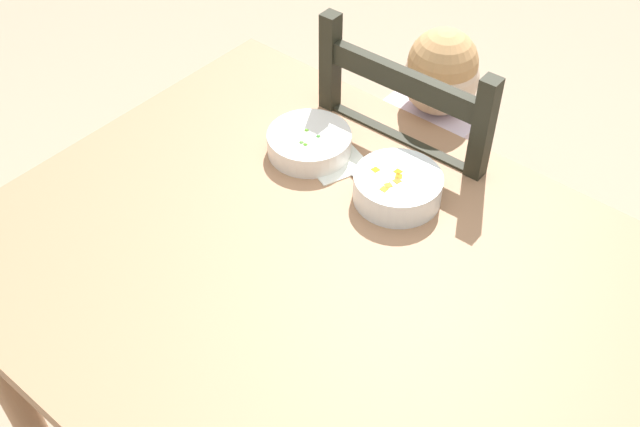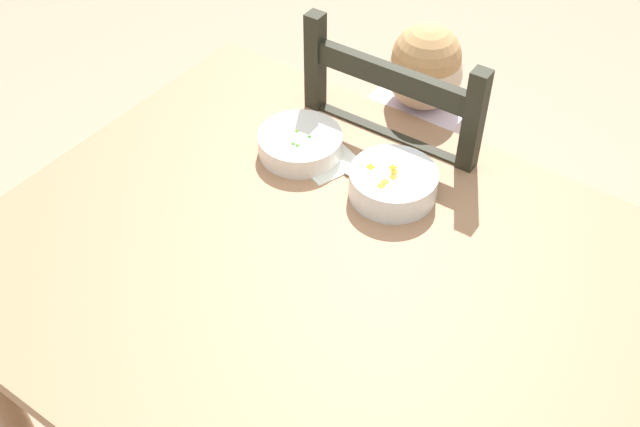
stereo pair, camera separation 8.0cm
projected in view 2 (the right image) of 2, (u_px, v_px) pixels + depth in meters
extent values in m
cube|color=#A67754|center=(322.00, 276.00, 1.39)|extent=(1.27, 0.99, 0.04)
cylinder|color=#A67754|center=(244.00, 185.00, 2.13)|extent=(0.07, 0.07, 0.72)
cylinder|color=#A67754|center=(639.00, 382.00, 1.66)|extent=(0.07, 0.07, 0.72)
cube|color=black|center=(416.00, 197.00, 2.00)|extent=(0.43, 0.43, 0.02)
cube|color=black|center=(498.00, 239.00, 2.19)|extent=(0.04, 0.04, 0.41)
cube|color=black|center=(385.00, 189.00, 2.34)|extent=(0.04, 0.04, 0.41)
cube|color=black|center=(437.00, 326.00, 1.96)|extent=(0.04, 0.04, 0.41)
cube|color=black|center=(316.00, 265.00, 2.11)|extent=(0.04, 0.04, 0.41)
cube|color=black|center=(463.00, 182.00, 1.61)|extent=(0.04, 0.04, 0.56)
cube|color=black|center=(316.00, 121.00, 1.76)|extent=(0.04, 0.04, 0.56)
cube|color=black|center=(392.00, 77.00, 1.55)|extent=(0.36, 0.03, 0.05)
cube|color=black|center=(387.00, 141.00, 1.67)|extent=(0.36, 0.03, 0.05)
cube|color=silver|center=(416.00, 153.00, 1.86)|extent=(0.22, 0.14, 0.32)
sphere|color=beige|center=(425.00, 72.00, 1.70)|extent=(0.17, 0.17, 0.17)
sphere|color=tan|center=(426.00, 58.00, 1.67)|extent=(0.16, 0.16, 0.16)
cylinder|color=#3F4C72|center=(364.00, 274.00, 2.08)|extent=(0.07, 0.07, 0.43)
cylinder|color=#3F4C72|center=(399.00, 291.00, 2.03)|extent=(0.07, 0.07, 0.43)
cylinder|color=silver|center=(350.00, 129.00, 1.80)|extent=(0.06, 0.24, 0.13)
cylinder|color=silver|center=(447.00, 171.00, 1.70)|extent=(0.06, 0.24, 0.13)
cylinder|color=white|center=(300.00, 144.00, 1.59)|extent=(0.18, 0.18, 0.05)
cylinder|color=white|center=(300.00, 151.00, 1.61)|extent=(0.08, 0.08, 0.01)
cylinder|color=#519A2E|center=(300.00, 141.00, 1.59)|extent=(0.15, 0.15, 0.03)
sphere|color=#549225|center=(297.00, 132.00, 1.59)|extent=(0.01, 0.01, 0.01)
sphere|color=#478F34|center=(309.00, 138.00, 1.57)|extent=(0.01, 0.01, 0.01)
sphere|color=#509E24|center=(297.00, 147.00, 1.55)|extent=(0.01, 0.01, 0.01)
sphere|color=#589A3A|center=(293.00, 145.00, 1.56)|extent=(0.01, 0.01, 0.01)
cylinder|color=white|center=(394.00, 184.00, 1.49)|extent=(0.18, 0.18, 0.06)
cylinder|color=white|center=(393.00, 193.00, 1.51)|extent=(0.08, 0.08, 0.01)
cylinder|color=orange|center=(394.00, 180.00, 1.49)|extent=(0.14, 0.14, 0.03)
cube|color=orange|center=(387.00, 184.00, 1.45)|extent=(0.02, 0.02, 0.01)
cube|color=orange|center=(370.00, 169.00, 1.49)|extent=(0.02, 0.02, 0.01)
cube|color=orange|center=(393.00, 179.00, 1.47)|extent=(0.02, 0.02, 0.01)
cube|color=orange|center=(394.00, 174.00, 1.48)|extent=(0.02, 0.02, 0.01)
cube|color=orange|center=(393.00, 169.00, 1.49)|extent=(0.02, 0.02, 0.01)
cube|color=orange|center=(381.00, 187.00, 1.45)|extent=(0.01, 0.01, 0.01)
cube|color=silver|center=(387.00, 175.00, 1.55)|extent=(0.09, 0.06, 0.00)
ellipsoid|color=silver|center=(354.00, 172.00, 1.55)|extent=(0.05, 0.05, 0.01)
cube|color=white|center=(325.00, 158.00, 1.59)|extent=(0.16, 0.16, 0.00)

